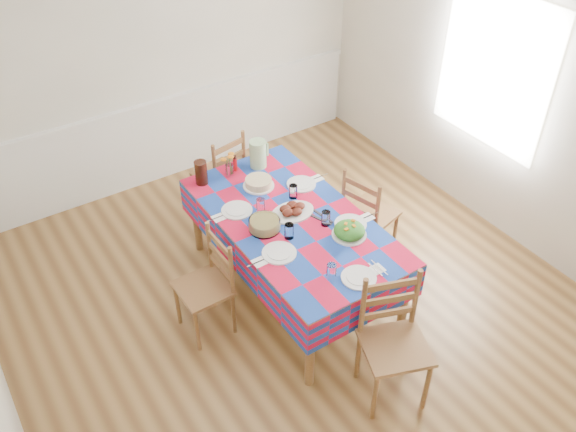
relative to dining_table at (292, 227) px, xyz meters
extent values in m
cube|color=brown|center=(-0.10, -0.29, -0.71)|extent=(4.50, 5.00, 0.04)
cube|color=beige|center=(-0.10, 2.23, 0.66)|extent=(4.50, 0.04, 2.70)
cube|color=beige|center=(2.17, -0.29, 0.66)|extent=(0.04, 5.00, 2.70)
cube|color=white|center=(-0.10, 2.18, 0.21)|extent=(4.41, 0.06, 0.04)
cube|color=white|center=(-0.10, 2.19, -0.24)|extent=(4.41, 0.03, 0.90)
plane|color=white|center=(2.13, 0.01, 0.81)|extent=(0.00, 1.40, 1.40)
cylinder|color=brown|center=(-0.45, -0.91, -0.32)|extent=(0.07, 0.07, 0.72)
cylinder|color=brown|center=(0.45, -0.91, -0.32)|extent=(0.07, 0.07, 0.72)
cylinder|color=brown|center=(-0.45, 0.91, -0.32)|extent=(0.07, 0.07, 0.72)
cylinder|color=brown|center=(0.45, 0.91, -0.32)|extent=(0.07, 0.07, 0.72)
cube|color=brown|center=(0.00, 0.00, 0.06)|extent=(1.02, 1.93, 0.04)
cube|color=red|center=(0.00, 0.00, 0.08)|extent=(1.06, 1.97, 0.01)
cube|color=red|center=(-0.53, 0.00, -0.08)|extent=(0.01, 1.97, 0.31)
cube|color=red|center=(0.53, 0.00, -0.08)|extent=(0.01, 1.97, 0.31)
cube|color=red|center=(0.00, -0.99, -0.08)|extent=(1.06, 0.01, 0.31)
cube|color=red|center=(0.00, 0.99, -0.08)|extent=(1.06, 0.01, 0.31)
cylinder|color=white|center=(0.02, -0.83, 0.09)|extent=(0.26, 0.26, 0.01)
cylinder|color=white|center=(0.02, -0.83, 0.10)|extent=(0.18, 0.18, 0.01)
cylinder|color=white|center=(-0.14, -0.71, 0.15)|extent=(0.07, 0.07, 0.12)
cube|color=white|center=(0.19, -0.83, 0.09)|extent=(0.10, 0.10, 0.01)
cube|color=silver|center=(0.17, -0.83, 0.09)|extent=(0.01, 0.16, 0.00)
cube|color=silver|center=(0.21, -0.83, 0.09)|extent=(0.01, 0.19, 0.00)
cylinder|color=white|center=(-0.31, -0.29, 0.09)|extent=(0.26, 0.26, 0.01)
cylinder|color=white|center=(-0.31, -0.29, 0.10)|extent=(0.18, 0.18, 0.01)
cylinder|color=white|center=(-0.15, -0.18, 0.15)|extent=(0.07, 0.07, 0.13)
cube|color=white|center=(-0.49, -0.29, 0.09)|extent=(0.10, 0.10, 0.01)
cube|color=silver|center=(-0.51, -0.29, 0.09)|extent=(0.17, 0.01, 0.00)
cube|color=silver|center=(-0.47, -0.29, 0.09)|extent=(0.19, 0.01, 0.00)
cylinder|color=white|center=(-0.32, 0.33, 0.09)|extent=(0.26, 0.26, 0.01)
cylinder|color=white|center=(-0.32, 0.33, 0.10)|extent=(0.18, 0.18, 0.01)
cylinder|color=white|center=(-0.16, 0.22, 0.15)|extent=(0.07, 0.07, 0.12)
cube|color=white|center=(-0.49, 0.33, 0.09)|extent=(0.09, 0.09, 0.01)
cube|color=silver|center=(-0.51, 0.33, 0.09)|extent=(0.16, 0.01, 0.00)
cube|color=silver|center=(-0.47, 0.33, 0.09)|extent=(0.19, 0.01, 0.00)
cylinder|color=white|center=(0.34, -0.32, 0.09)|extent=(0.26, 0.26, 0.01)
cylinder|color=white|center=(0.34, -0.32, 0.10)|extent=(0.18, 0.18, 0.01)
cylinder|color=white|center=(0.18, -0.20, 0.15)|extent=(0.07, 0.07, 0.12)
cube|color=white|center=(0.51, -0.32, 0.09)|extent=(0.10, 0.10, 0.01)
cube|color=silver|center=(0.49, -0.32, 0.09)|extent=(0.16, 0.01, 0.00)
cube|color=silver|center=(0.53, -0.32, 0.09)|extent=(0.19, 0.01, 0.00)
cylinder|color=white|center=(0.32, 0.35, 0.09)|extent=(0.25, 0.25, 0.01)
cylinder|color=white|center=(0.32, 0.35, 0.10)|extent=(0.18, 0.18, 0.01)
cylinder|color=white|center=(0.16, 0.24, 0.15)|extent=(0.07, 0.07, 0.12)
cube|color=white|center=(0.49, 0.35, 0.09)|extent=(0.09, 0.09, 0.01)
cube|color=silver|center=(0.47, 0.35, 0.09)|extent=(0.16, 0.01, 0.00)
cube|color=silver|center=(0.51, 0.35, 0.09)|extent=(0.19, 0.01, 0.00)
ellipsoid|color=white|center=(0.04, 0.06, 0.09)|extent=(0.37, 0.27, 0.02)
ellipsoid|color=black|center=(0.11, 0.06, 0.13)|extent=(0.10, 0.08, 0.05)
ellipsoid|color=black|center=(0.06, 0.11, 0.13)|extent=(0.10, 0.08, 0.05)
ellipsoid|color=black|center=(-0.01, 0.09, 0.13)|extent=(0.10, 0.08, 0.05)
ellipsoid|color=black|center=(-0.02, 0.04, 0.13)|extent=(0.10, 0.08, 0.05)
ellipsoid|color=black|center=(0.04, 0.01, 0.13)|extent=(0.10, 0.08, 0.05)
cylinder|color=white|center=(0.26, -0.41, 0.09)|extent=(0.27, 0.27, 0.01)
ellipsoid|color=#194711|center=(0.26, -0.41, 0.13)|extent=(0.25, 0.25, 0.11)
cube|color=orange|center=(0.20, -0.44, 0.19)|extent=(0.03, 0.02, 0.01)
cube|color=orange|center=(0.24, -0.38, 0.19)|extent=(0.04, 0.04, 0.01)
cube|color=orange|center=(0.27, -0.44, 0.19)|extent=(0.03, 0.04, 0.01)
cube|color=orange|center=(0.31, -0.38, 0.19)|extent=(0.04, 0.04, 0.01)
cylinder|color=white|center=(-0.25, 0.01, 0.13)|extent=(0.25, 0.25, 0.09)
cylinder|color=#E4DA78|center=(-0.25, 0.01, 0.13)|extent=(0.23, 0.23, 0.08)
cylinder|color=white|center=(0.00, 0.53, 0.09)|extent=(0.27, 0.27, 0.01)
cylinder|color=tan|center=(0.00, 0.53, 0.13)|extent=(0.23, 0.23, 0.06)
cube|color=black|center=(0.16, -0.08, 0.09)|extent=(0.13, 0.31, 0.01)
cube|color=black|center=(0.21, -0.06, 0.09)|extent=(0.06, 0.32, 0.01)
cylinder|color=white|center=(-0.13, 0.80, 0.15)|extent=(0.07, 0.07, 0.12)
cylinder|color=#2E6622|center=(-0.15, 0.80, 0.19)|extent=(0.01, 0.01, 0.17)
ellipsoid|color=orange|center=(-0.18, 0.80, 0.28)|extent=(0.06, 0.06, 0.02)
cylinder|color=#2E6622|center=(-0.11, 0.81, 0.19)|extent=(0.01, 0.01, 0.17)
ellipsoid|color=orange|center=(-0.09, 0.83, 0.29)|extent=(0.06, 0.06, 0.02)
cylinder|color=#2E6622|center=(-0.13, 0.79, 0.19)|extent=(0.01, 0.01, 0.17)
ellipsoid|color=orange|center=(-0.13, 0.76, 0.31)|extent=(0.06, 0.06, 0.02)
cylinder|color=red|center=(-0.04, 0.86, 0.16)|extent=(0.04, 0.04, 0.15)
cylinder|color=#9BC88D|center=(0.16, 0.80, 0.21)|extent=(0.15, 0.15, 0.26)
cylinder|color=black|center=(-0.38, 0.84, 0.19)|extent=(0.11, 0.11, 0.22)
cube|color=white|center=(0.03, -0.96, 0.09)|extent=(0.07, 0.02, 0.02)
cylinder|color=brown|center=(-0.24, -1.40, -0.45)|extent=(0.04, 0.04, 0.48)
cylinder|color=brown|center=(0.12, -1.53, -0.45)|extent=(0.04, 0.04, 0.48)
cylinder|color=brown|center=(-0.12, -1.06, -0.45)|extent=(0.04, 0.04, 0.48)
cylinder|color=brown|center=(0.24, -1.19, -0.45)|extent=(0.04, 0.04, 0.48)
cube|color=brown|center=(0.00, -1.29, -0.19)|extent=(0.57, 0.56, 0.03)
cylinder|color=brown|center=(-0.11, -1.05, 0.06)|extent=(0.04, 0.04, 0.53)
cylinder|color=brown|center=(0.25, -1.18, 0.06)|extent=(0.04, 0.04, 0.53)
cube|color=brown|center=(0.07, -1.11, -0.04)|extent=(0.37, 0.15, 0.05)
cube|color=brown|center=(0.07, -1.11, 0.09)|extent=(0.37, 0.15, 0.05)
cube|color=brown|center=(0.07, -1.11, 0.23)|extent=(0.37, 0.15, 0.05)
cylinder|color=brown|center=(0.14, 1.49, -0.46)|extent=(0.04, 0.04, 0.45)
cylinder|color=brown|center=(-0.21, 1.42, -0.46)|extent=(0.04, 0.04, 0.45)
cylinder|color=brown|center=(0.21, 1.16, -0.46)|extent=(0.04, 0.04, 0.45)
cylinder|color=brown|center=(-0.14, 1.09, -0.46)|extent=(0.04, 0.04, 0.45)
cube|color=brown|center=(0.00, 1.29, -0.23)|extent=(0.49, 0.47, 0.03)
cylinder|color=brown|center=(0.21, 1.15, 0.01)|extent=(0.04, 0.04, 0.50)
cylinder|color=brown|center=(-0.14, 1.08, 0.01)|extent=(0.04, 0.04, 0.50)
cube|color=brown|center=(0.04, 1.12, -0.09)|extent=(0.35, 0.09, 0.05)
cube|color=brown|center=(0.04, 1.12, 0.04)|extent=(0.35, 0.09, 0.05)
cube|color=brown|center=(0.04, 1.12, 0.17)|extent=(0.35, 0.09, 0.05)
cylinder|color=brown|center=(-1.00, 0.17, -0.47)|extent=(0.03, 0.03, 0.43)
cylinder|color=brown|center=(-0.99, -0.17, -0.47)|extent=(0.03, 0.03, 0.43)
cylinder|color=brown|center=(-0.67, 0.17, -0.47)|extent=(0.03, 0.03, 0.43)
cylinder|color=brown|center=(-0.67, -0.17, -0.47)|extent=(0.03, 0.03, 0.43)
cube|color=brown|center=(-0.83, 0.00, -0.24)|extent=(0.39, 0.41, 0.03)
cylinder|color=brown|center=(-0.67, 0.17, -0.02)|extent=(0.03, 0.03, 0.48)
cylinder|color=brown|center=(-0.66, -0.17, -0.02)|extent=(0.03, 0.03, 0.48)
cube|color=brown|center=(-0.66, 0.00, -0.11)|extent=(0.02, 0.34, 0.05)
cube|color=brown|center=(-0.66, 0.00, 0.01)|extent=(0.02, 0.34, 0.05)
cube|color=brown|center=(-0.66, 0.00, 0.14)|extent=(0.02, 0.34, 0.05)
cylinder|color=brown|center=(1.04, -0.13, -0.46)|extent=(0.04, 0.04, 0.45)
cylinder|color=brown|center=(0.95, 0.22, -0.46)|extent=(0.04, 0.04, 0.45)
cylinder|color=brown|center=(0.72, -0.22, -0.46)|extent=(0.04, 0.04, 0.45)
cylinder|color=brown|center=(0.63, 0.13, -0.46)|extent=(0.04, 0.04, 0.45)
cube|color=brown|center=(0.83, 0.00, -0.22)|extent=(0.49, 0.51, 0.03)
cylinder|color=brown|center=(0.71, -0.22, 0.01)|extent=(0.04, 0.04, 0.50)
cylinder|color=brown|center=(0.62, 0.13, 0.01)|extent=(0.04, 0.04, 0.50)
cube|color=brown|center=(0.66, -0.05, -0.09)|extent=(0.11, 0.35, 0.05)
cube|color=brown|center=(0.66, -0.05, 0.04)|extent=(0.11, 0.35, 0.05)
cube|color=brown|center=(0.66, -0.05, 0.17)|extent=(0.11, 0.35, 0.05)
camera|label=1|loc=(-2.11, -3.16, 3.15)|focal=38.00mm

